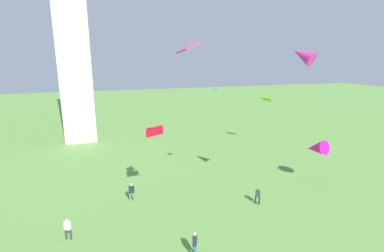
{
  "coord_description": "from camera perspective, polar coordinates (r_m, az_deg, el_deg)",
  "views": [
    {
      "loc": [
        -7.87,
        -4.53,
        13.37
      ],
      "look_at": [
        0.34,
        20.7,
        7.0
      ],
      "focal_mm": 26.62,
      "sensor_mm": 36.0,
      "label": 1
    }
  ],
  "objects": [
    {
      "name": "person_0",
      "position": [
        24.49,
        -23.66,
        -18.15
      ],
      "size": [
        0.52,
        0.44,
        1.72
      ],
      "rotation": [
        0.0,
        0.0,
        2.67
      ],
      "color": "#2D3338",
      "rests_on": "ground_plane"
    },
    {
      "name": "kite_flying_1",
      "position": [
        17.78,
        -0.88,
        15.37
      ],
      "size": [
        1.15,
        1.61,
        0.66
      ],
      "rotation": [
        0.0,
        0.0,
        4.88
      ],
      "color": "#D12983"
    },
    {
      "name": "kite_flying_0",
      "position": [
        24.67,
        -7.54,
        -1.03
      ],
      "size": [
        1.58,
        1.35,
        0.91
      ],
      "rotation": [
        0.0,
        0.0,
        5.99
      ],
      "color": "red"
    },
    {
      "name": "kite_flying_4",
      "position": [
        27.49,
        5.0,
        7.31
      ],
      "size": [
        0.87,
        0.97,
        0.17
      ],
      "rotation": [
        0.0,
        0.0,
        2.05
      ],
      "color": "#2F85D6"
    },
    {
      "name": "person_3",
      "position": [
        21.06,
        0.56,
        -22.34
      ],
      "size": [
        0.45,
        0.55,
        1.84
      ],
      "rotation": [
        0.0,
        0.0,
        4.27
      ],
      "color": "#235693",
      "rests_on": "ground_plane"
    },
    {
      "name": "person_2",
      "position": [
        28.01,
        13.03,
        -13.32
      ],
      "size": [
        0.47,
        0.44,
        1.58
      ],
      "rotation": [
        0.0,
        0.0,
        5.64
      ],
      "color": "#1E2333",
      "rests_on": "ground_plane"
    },
    {
      "name": "kite_flying_5",
      "position": [
        43.82,
        14.68,
        5.26
      ],
      "size": [
        1.63,
        1.87,
        0.77
      ],
      "rotation": [
        0.0,
        0.0,
        5.28
      ],
      "color": "#6DCC14"
    },
    {
      "name": "person_1",
      "position": [
        28.37,
        -12.01,
        -12.64
      ],
      "size": [
        0.54,
        0.47,
        1.79
      ],
      "rotation": [
        0.0,
        0.0,
        5.73
      ],
      "color": "#51754C",
      "rests_on": "ground_plane"
    },
    {
      "name": "kite_flying_3",
      "position": [
        23.8,
        21.35,
        13.06
      ],
      "size": [
        1.85,
        2.21,
        1.67
      ],
      "rotation": [
        0.0,
        0.0,
        3.6
      ],
      "color": "#C52888"
    },
    {
      "name": "kite_flying_2",
      "position": [
        33.46,
        23.58,
        -4.08
      ],
      "size": [
        2.03,
        2.83,
        2.18
      ],
      "rotation": [
        0.0,
        0.0,
        3.33
      ],
      "color": "#E91190"
    }
  ]
}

